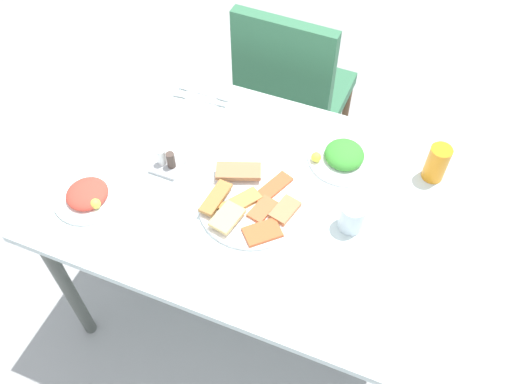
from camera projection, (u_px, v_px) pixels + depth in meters
ground_plane at (258, 299)px, 2.18m from camera, size 6.00×6.00×0.00m
dining_table at (258, 207)px, 1.69m from camera, size 1.24×0.84×0.70m
dining_chair at (290, 89)px, 2.23m from camera, size 0.43×0.44×0.89m
pide_platter at (251, 204)px, 1.59m from camera, size 0.31×0.31×0.04m
salad_plate_greens at (88, 195)px, 1.60m from camera, size 0.21×0.21×0.04m
salad_plate_rice at (343, 156)px, 1.70m from camera, size 0.23×0.23×0.05m
soda_can at (437, 163)px, 1.62m from camera, size 0.09×0.09×0.12m
drinking_glass at (352, 216)px, 1.52m from camera, size 0.07×0.07×0.09m
paper_napkin at (202, 97)px, 1.89m from camera, size 0.14×0.14×0.00m
fork at (199, 99)px, 1.88m from camera, size 0.20×0.03×0.00m
spoon at (204, 93)px, 1.90m from camera, size 0.19×0.02×0.00m
condiment_caddy at (167, 163)px, 1.68m from camera, size 0.09×0.09×0.07m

